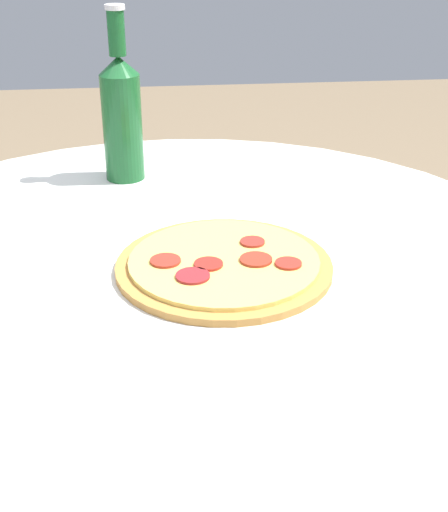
% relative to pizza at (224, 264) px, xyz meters
% --- Properties ---
extents(table, '(1.08, 1.08, 0.71)m').
position_rel_pizza_xyz_m(table, '(-0.03, -0.05, -0.19)').
color(table, silver).
rests_on(table, ground_plane).
extents(pizza, '(0.28, 0.28, 0.02)m').
position_rel_pizza_xyz_m(pizza, '(0.00, 0.00, 0.00)').
color(pizza, '#B77F3D').
rests_on(pizza, table).
extents(beer_bottle, '(0.07, 0.07, 0.29)m').
position_rel_pizza_xyz_m(beer_bottle, '(-0.36, -0.13, 0.11)').
color(beer_bottle, '#195628').
rests_on(beer_bottle, table).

